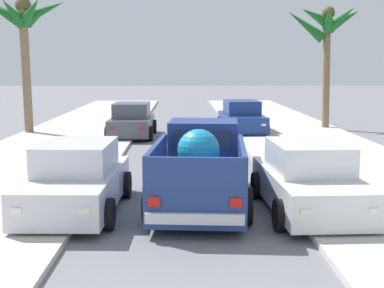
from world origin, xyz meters
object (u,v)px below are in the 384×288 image
Objects in this scene: car_right_near at (242,118)px; palm_tree_left_mid at (24,22)px; pickup_truck at (201,169)px; palm_tree_right_fore at (327,27)px; car_left_near at (77,180)px; car_right_mid at (132,121)px; car_left_mid at (308,180)px.

car_right_near is 10.90m from palm_tree_left_mid.
palm_tree_right_fore is at bearing 65.13° from pickup_truck.
pickup_truck is 0.86× the size of palm_tree_left_mid.
palm_tree_left_mid is at bearing 109.96° from car_left_near.
car_left_mid is at bearing -68.24° from car_right_mid.
car_right_near is at bearing -162.59° from palm_tree_right_fore.
pickup_truck is at bearing 161.20° from car_left_mid.
car_right_near is at bearing 89.60° from car_left_mid.
palm_tree_left_mid reaches higher than pickup_truck.
palm_tree_right_fore is at bearing 8.08° from palm_tree_left_mid.
car_left_mid is at bearing -1.49° from car_left_near.
palm_tree_right_fore is (4.31, 1.35, 4.36)m from car_right_near.
car_left_mid is at bearing -90.40° from car_right_near.
car_right_mid is (-5.01, 12.54, 0.00)m from car_left_mid.
pickup_truck is 2.84m from car_left_near.
palm_tree_right_fore is 14.40m from palm_tree_left_mid.
car_right_near and car_left_mid have the same top height.
palm_tree_left_mid reaches higher than palm_tree_right_fore.
car_right_near and car_right_mid have the same top height.
car_right_near is 0.70× the size of palm_tree_left_mid.
car_left_near is 1.01× the size of car_right_mid.
car_left_near is at bearing -166.58° from pickup_truck.
car_right_near is 13.95m from car_left_mid.
car_right_near is at bearing 15.44° from car_right_mid.
palm_tree_right_fore is (9.48, 15.17, 4.36)m from car_left_near.
palm_tree_right_fore is at bearing 57.99° from car_left_near.
car_left_near is at bearing -90.32° from car_right_mid.
car_right_mid is at bearing -163.65° from palm_tree_right_fore.
car_left_near is 14.76m from car_right_near.
palm_tree_left_mid reaches higher than car_left_mid.
pickup_truck reaches higher than car_right_mid.
palm_tree_left_mid is at bearing 126.57° from car_left_mid.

